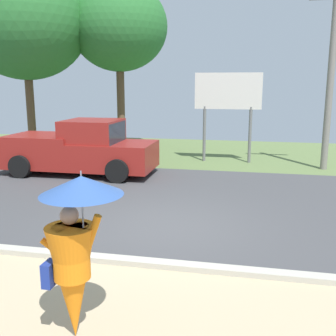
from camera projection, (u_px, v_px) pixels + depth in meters
name	position (u px, v px, depth m)	size (l,w,h in m)	color
ground_plane	(185.00, 193.00, 11.78)	(40.00, 22.00, 0.20)	#424244
monk_pedestrian	(74.00, 256.00, 4.80)	(1.06, 0.97, 2.13)	orange
pickup_truck	(81.00, 149.00, 13.95)	(5.20, 2.28, 1.88)	maroon
utility_pole	(331.00, 73.00, 14.14)	(1.80, 0.24, 6.54)	gray
roadside_billboard	(228.00, 98.00, 15.73)	(2.60, 0.12, 3.50)	slate
tree_left_far	(119.00, 27.00, 18.01)	(4.33, 4.33, 7.54)	brown
tree_center_back	(25.00, 22.00, 17.28)	(5.42, 5.42, 8.15)	brown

